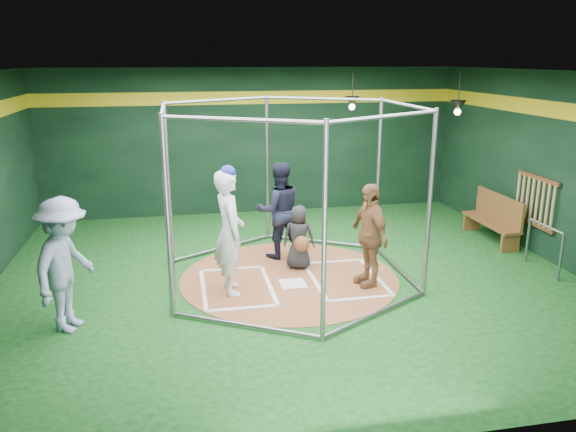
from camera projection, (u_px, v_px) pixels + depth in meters
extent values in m
cube|color=#0D3D11|center=(289.00, 278.00, 9.82)|extent=(10.00, 9.00, 0.02)
cube|color=black|center=(289.00, 72.00, 8.86)|extent=(10.00, 9.00, 0.02)
cube|color=black|center=(253.00, 142.00, 13.58)|extent=(10.00, 0.10, 3.50)
cube|color=black|center=(387.00, 282.00, 5.09)|extent=(10.00, 0.10, 3.50)
cube|color=black|center=(556.00, 169.00, 10.27)|extent=(0.10, 9.00, 3.50)
cube|color=gold|center=(252.00, 98.00, 13.27)|extent=(10.00, 0.01, 0.30)
cube|color=gold|center=(563.00, 111.00, 9.98)|extent=(0.01, 9.00, 0.30)
cylinder|color=#985B37|center=(289.00, 278.00, 9.81)|extent=(3.80, 3.80, 0.01)
cube|color=white|center=(293.00, 283.00, 9.52)|extent=(0.43, 0.43, 0.01)
cube|color=white|center=(231.00, 269.00, 10.20)|extent=(1.10, 0.07, 0.01)
cube|color=white|center=(243.00, 308.00, 8.59)|extent=(1.10, 0.07, 0.01)
cube|color=white|center=(203.00, 289.00, 9.29)|extent=(0.07, 1.70, 0.01)
cube|color=white|center=(269.00, 284.00, 9.50)|extent=(0.07, 1.70, 0.01)
cube|color=white|center=(332.00, 262.00, 10.55)|extent=(1.10, 0.07, 0.01)
cube|color=white|center=(361.00, 298.00, 8.95)|extent=(1.10, 0.07, 0.01)
cube|color=white|center=(315.00, 281.00, 9.65)|extent=(0.07, 1.70, 0.01)
cube|color=white|center=(375.00, 276.00, 9.85)|extent=(0.07, 1.70, 0.01)
cylinder|color=gray|center=(378.00, 176.00, 10.86)|extent=(0.07, 0.07, 3.00)
cylinder|color=gray|center=(267.00, 169.00, 11.57)|extent=(0.07, 0.07, 3.00)
cylinder|color=gray|center=(169.00, 185.00, 10.12)|extent=(0.07, 0.07, 3.00)
cylinder|color=gray|center=(167.00, 220.00, 7.94)|extent=(0.07, 0.07, 3.00)
cylinder|color=gray|center=(324.00, 236.00, 7.23)|extent=(0.07, 0.07, 3.00)
cylinder|color=gray|center=(430.00, 206.00, 8.69)|extent=(0.07, 0.07, 3.00)
cylinder|color=gray|center=(322.00, 99.00, 10.82)|extent=(2.02, 1.20, 0.06)
cylinder|color=gray|center=(320.00, 241.00, 11.61)|extent=(2.02, 1.20, 0.06)
cylinder|color=gray|center=(219.00, 100.00, 10.45)|extent=(2.02, 1.20, 0.06)
cylinder|color=gray|center=(224.00, 247.00, 11.24)|extent=(2.02, 1.20, 0.06)
cylinder|color=gray|center=(163.00, 109.00, 8.64)|extent=(0.06, 2.30, 0.06)
cylinder|color=gray|center=(173.00, 284.00, 9.42)|extent=(0.06, 2.30, 0.06)
cylinder|color=gray|center=(240.00, 120.00, 7.19)|extent=(2.02, 1.20, 0.06)
cylinder|color=gray|center=(244.00, 325.00, 7.98)|extent=(2.02, 1.20, 0.06)
cylinder|color=gray|center=(387.00, 116.00, 7.57)|extent=(2.02, 1.20, 0.06)
cylinder|color=gray|center=(377.00, 313.00, 8.36)|extent=(2.02, 1.20, 0.06)
cylinder|color=gray|center=(406.00, 105.00, 9.38)|extent=(0.06, 2.30, 0.06)
cylinder|color=gray|center=(397.00, 267.00, 10.17)|extent=(0.06, 2.30, 0.06)
cube|color=brown|center=(538.00, 178.00, 10.71)|extent=(0.05, 1.25, 0.08)
cube|color=brown|center=(533.00, 223.00, 10.95)|extent=(0.05, 1.25, 0.08)
cylinder|color=tan|center=(553.00, 208.00, 10.31)|extent=(0.06, 0.06, 0.85)
cylinder|color=tan|center=(547.00, 206.00, 10.46)|extent=(0.06, 0.06, 0.85)
cylinder|color=tan|center=(542.00, 204.00, 10.61)|extent=(0.06, 0.06, 0.85)
cylinder|color=tan|center=(537.00, 202.00, 10.75)|extent=(0.06, 0.06, 0.85)
cylinder|color=tan|center=(532.00, 200.00, 10.90)|extent=(0.06, 0.06, 0.85)
cylinder|color=tan|center=(527.00, 198.00, 11.05)|extent=(0.06, 0.06, 0.85)
cylinder|color=tan|center=(523.00, 196.00, 11.20)|extent=(0.06, 0.06, 0.85)
cylinder|color=tan|center=(518.00, 194.00, 11.35)|extent=(0.06, 0.06, 0.85)
cone|color=black|center=(352.00, 101.00, 12.87)|extent=(0.34, 0.34, 0.22)
sphere|color=#FFD899|center=(352.00, 107.00, 12.91)|extent=(0.14, 0.14, 0.14)
cylinder|color=black|center=(353.00, 86.00, 12.78)|extent=(0.02, 0.02, 0.70)
cone|color=black|center=(458.00, 106.00, 11.70)|extent=(0.34, 0.34, 0.22)
sphere|color=#FFD899|center=(457.00, 112.00, 11.74)|extent=(0.14, 0.14, 0.14)
cylinder|color=black|center=(459.00, 88.00, 11.61)|extent=(0.02, 0.02, 0.70)
imported|color=white|center=(229.00, 232.00, 8.96)|extent=(0.56, 0.79, 2.03)
sphere|color=navy|center=(228.00, 173.00, 8.69)|extent=(0.26, 0.26, 0.26)
imported|color=#B3814D|center=(369.00, 235.00, 9.29)|extent=(0.60, 1.08, 1.75)
imported|color=black|center=(299.00, 237.00, 10.12)|extent=(0.66, 0.54, 1.17)
sphere|color=brown|center=(302.00, 244.00, 9.89)|extent=(0.28, 0.28, 0.28)
imported|color=black|center=(279.00, 210.00, 10.60)|extent=(0.94, 0.75, 1.84)
imported|color=#8C9BB9|center=(65.00, 265.00, 7.74)|extent=(1.10, 1.41, 1.92)
cube|color=brown|center=(491.00, 222.00, 11.73)|extent=(0.40, 1.70, 0.06)
cube|color=brown|center=(499.00, 208.00, 11.67)|extent=(0.06, 1.70, 0.57)
cube|color=brown|center=(510.00, 243.00, 11.07)|extent=(0.38, 0.08, 0.38)
cube|color=brown|center=(471.00, 222.00, 12.49)|extent=(0.38, 0.08, 0.38)
cylinder|color=gray|center=(561.00, 257.00, 9.60)|extent=(0.05, 0.05, 0.85)
cylinder|color=gray|center=(528.00, 240.00, 10.50)|extent=(0.05, 0.05, 0.85)
cylinder|color=gray|center=(546.00, 226.00, 9.94)|extent=(0.05, 0.95, 0.05)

